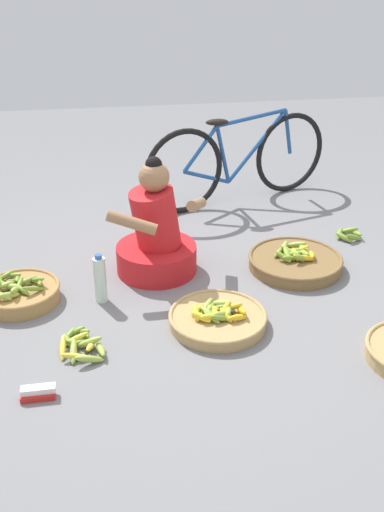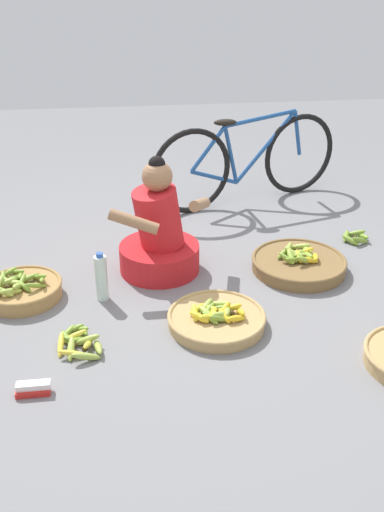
# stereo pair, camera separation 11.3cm
# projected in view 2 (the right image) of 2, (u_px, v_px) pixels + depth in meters

# --- Properties ---
(ground_plane) EXTENTS (10.00, 10.00, 0.00)m
(ground_plane) POSITION_uv_depth(u_px,v_px,m) (188.00, 291.00, 3.57)
(ground_plane) COLOR slate
(vendor_woman_front) EXTENTS (0.67, 0.54, 0.78)m
(vendor_woman_front) POSITION_uv_depth(u_px,v_px,m) (159.00, 236.00, 3.70)
(vendor_woman_front) COLOR red
(vendor_woman_front) RESTS_ON ground
(bicycle_leaning) EXTENTS (1.63, 0.59, 0.73)m
(bicycle_leaning) POSITION_uv_depth(u_px,v_px,m) (247.00, 161.00, 4.70)
(bicycle_leaning) COLOR black
(bicycle_leaning) RESTS_ON ground
(banana_basket_front_left) EXTENTS (0.55, 0.55, 0.13)m
(banana_basket_front_left) POSITION_uv_depth(u_px,v_px,m) (216.00, 318.00, 3.22)
(banana_basket_front_left) COLOR tan
(banana_basket_front_left) RESTS_ON ground
(banana_basket_mid_left) EXTENTS (0.48, 0.48, 0.17)m
(banana_basket_mid_left) POSITION_uv_depth(u_px,v_px,m) (22.00, 289.00, 3.48)
(banana_basket_mid_left) COLOR #A87F47
(banana_basket_mid_left) RESTS_ON ground
(banana_basket_back_center) EXTENTS (0.62, 0.62, 0.16)m
(banana_basket_back_center) POSITION_uv_depth(u_px,v_px,m) (299.00, 263.00, 3.79)
(banana_basket_back_center) COLOR brown
(banana_basket_back_center) RESTS_ON ground
(loose_bananas_back_right) EXTENTS (0.21, 0.21, 0.09)m
(loose_bananas_back_right) POSITION_uv_depth(u_px,v_px,m) (355.00, 237.00, 4.19)
(loose_bananas_back_right) COLOR olive
(loose_bananas_back_right) RESTS_ON ground
(loose_bananas_near_vendor) EXTENTS (0.25, 0.32, 0.09)m
(loose_bananas_near_vendor) POSITION_uv_depth(u_px,v_px,m) (79.00, 342.00, 3.05)
(loose_bananas_near_vendor) COLOR #9EB747
(loose_bananas_near_vendor) RESTS_ON ground
(water_bottle) EXTENTS (0.07, 0.07, 0.31)m
(water_bottle) POSITION_uv_depth(u_px,v_px,m) (101.00, 278.00, 3.43)
(water_bottle) COLOR silver
(water_bottle) RESTS_ON ground
(packet_carton_stack) EXTENTS (0.16, 0.06, 0.06)m
(packet_carton_stack) POSITION_uv_depth(u_px,v_px,m) (33.00, 389.00, 2.72)
(packet_carton_stack) COLOR red
(packet_carton_stack) RESTS_ON ground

